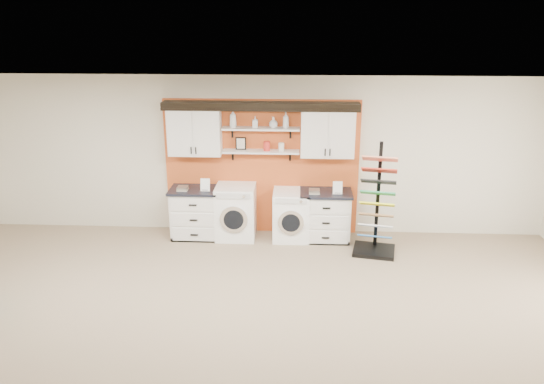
# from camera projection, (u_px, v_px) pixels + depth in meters

# --- Properties ---
(floor) EXTENTS (10.00, 10.00, 0.00)m
(floor) POSITION_uv_depth(u_px,v_px,m) (238.00, 366.00, 5.99)
(floor) COLOR gray
(floor) RESTS_ON ground
(ceiling) EXTENTS (10.00, 10.00, 0.00)m
(ceiling) POSITION_uv_depth(u_px,v_px,m) (232.00, 122.00, 5.09)
(ceiling) COLOR white
(ceiling) RESTS_ON wall_back
(wall_back) EXTENTS (10.00, 0.00, 10.00)m
(wall_back) POSITION_uv_depth(u_px,v_px,m) (262.00, 156.00, 9.32)
(wall_back) COLOR beige
(wall_back) RESTS_ON floor
(accent_panel) EXTENTS (3.40, 0.07, 2.40)m
(accent_panel) POSITION_uv_depth(u_px,v_px,m) (262.00, 167.00, 9.35)
(accent_panel) COLOR #C15021
(accent_panel) RESTS_ON wall_back
(upper_cabinet_left) EXTENTS (0.90, 0.35, 0.84)m
(upper_cabinet_left) POSITION_uv_depth(u_px,v_px,m) (195.00, 131.00, 9.03)
(upper_cabinet_left) COLOR white
(upper_cabinet_left) RESTS_ON wall_back
(upper_cabinet_right) EXTENTS (0.90, 0.35, 0.84)m
(upper_cabinet_right) POSITION_uv_depth(u_px,v_px,m) (328.00, 132.00, 8.91)
(upper_cabinet_right) COLOR white
(upper_cabinet_right) RESTS_ON wall_back
(shelf_lower) EXTENTS (1.32, 0.28, 0.03)m
(shelf_lower) POSITION_uv_depth(u_px,v_px,m) (261.00, 151.00, 9.09)
(shelf_lower) COLOR white
(shelf_lower) RESTS_ON wall_back
(shelf_upper) EXTENTS (1.32, 0.28, 0.03)m
(shelf_upper) POSITION_uv_depth(u_px,v_px,m) (261.00, 129.00, 8.96)
(shelf_upper) COLOR white
(shelf_upper) RESTS_ON wall_back
(crown_molding) EXTENTS (3.30, 0.41, 0.13)m
(crown_molding) POSITION_uv_depth(u_px,v_px,m) (261.00, 105.00, 8.84)
(crown_molding) COLOR black
(crown_molding) RESTS_ON wall_back
(picture_frame) EXTENTS (0.18, 0.02, 0.22)m
(picture_frame) POSITION_uv_depth(u_px,v_px,m) (241.00, 143.00, 9.11)
(picture_frame) COLOR black
(picture_frame) RESTS_ON shelf_lower
(canister_red) EXTENTS (0.11, 0.11, 0.16)m
(canister_red) POSITION_uv_depth(u_px,v_px,m) (267.00, 146.00, 9.05)
(canister_red) COLOR red
(canister_red) RESTS_ON shelf_lower
(canister_cream) EXTENTS (0.10, 0.10, 0.14)m
(canister_cream) POSITION_uv_depth(u_px,v_px,m) (281.00, 147.00, 9.04)
(canister_cream) COLOR silver
(canister_cream) RESTS_ON shelf_lower
(base_cabinet_left) EXTENTS (0.91, 0.66, 0.89)m
(base_cabinet_left) POSITION_uv_depth(u_px,v_px,m) (197.00, 213.00, 9.34)
(base_cabinet_left) COLOR white
(base_cabinet_left) RESTS_ON floor
(base_cabinet_right) EXTENTS (0.89, 0.66, 0.88)m
(base_cabinet_right) POSITION_uv_depth(u_px,v_px,m) (325.00, 215.00, 9.23)
(base_cabinet_right) COLOR white
(base_cabinet_right) RESTS_ON floor
(washer) EXTENTS (0.68, 0.71, 0.95)m
(washer) POSITION_uv_depth(u_px,v_px,m) (236.00, 212.00, 9.30)
(washer) COLOR white
(washer) RESTS_ON floor
(dryer) EXTENTS (0.62, 0.71, 0.87)m
(dryer) POSITION_uv_depth(u_px,v_px,m) (291.00, 215.00, 9.26)
(dryer) COLOR white
(dryer) RESTS_ON floor
(sample_rack) EXTENTS (0.76, 0.68, 1.84)m
(sample_rack) POSITION_uv_depth(u_px,v_px,m) (376.00, 220.00, 8.67)
(sample_rack) COLOR black
(sample_rack) RESTS_ON floor
(soap_bottle_a) EXTENTS (0.12, 0.12, 0.31)m
(soap_bottle_a) POSITION_uv_depth(u_px,v_px,m) (233.00, 118.00, 8.93)
(soap_bottle_a) COLOR silver
(soap_bottle_a) RESTS_ON shelf_upper
(soap_bottle_b) EXTENTS (0.09, 0.09, 0.19)m
(soap_bottle_b) POSITION_uv_depth(u_px,v_px,m) (255.00, 122.00, 8.93)
(soap_bottle_b) COLOR silver
(soap_bottle_b) RESTS_ON shelf_upper
(soap_bottle_c) EXTENTS (0.20, 0.20, 0.19)m
(soap_bottle_c) POSITION_uv_depth(u_px,v_px,m) (273.00, 122.00, 8.92)
(soap_bottle_c) COLOR silver
(soap_bottle_c) RESTS_ON shelf_upper
(soap_bottle_d) EXTENTS (0.14, 0.14, 0.27)m
(soap_bottle_d) POSITION_uv_depth(u_px,v_px,m) (286.00, 120.00, 8.89)
(soap_bottle_d) COLOR silver
(soap_bottle_d) RESTS_ON shelf_upper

